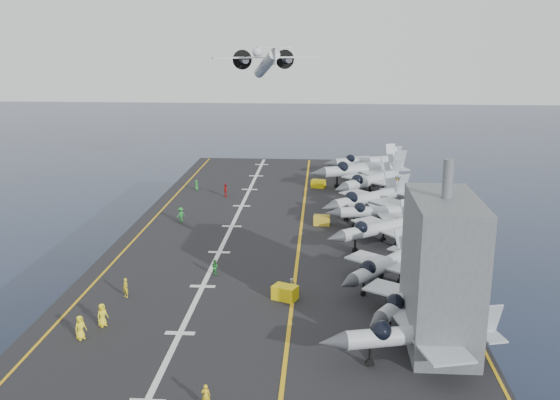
# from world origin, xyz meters

# --- Properties ---
(ground) EXTENTS (500.00, 500.00, 0.00)m
(ground) POSITION_xyz_m (0.00, 0.00, 0.00)
(ground) COLOR #142135
(ground) RESTS_ON ground
(hull) EXTENTS (36.00, 90.00, 10.00)m
(hull) POSITION_xyz_m (0.00, 0.00, 5.00)
(hull) COLOR #56595E
(hull) RESTS_ON ground
(flight_deck) EXTENTS (38.00, 92.00, 0.40)m
(flight_deck) POSITION_xyz_m (0.00, 0.00, 10.20)
(flight_deck) COLOR black
(flight_deck) RESTS_ON hull
(foul_line) EXTENTS (0.35, 90.00, 0.02)m
(foul_line) POSITION_xyz_m (3.00, 0.00, 10.42)
(foul_line) COLOR gold
(foul_line) RESTS_ON flight_deck
(landing_centerline) EXTENTS (0.50, 90.00, 0.02)m
(landing_centerline) POSITION_xyz_m (-6.00, 0.00, 10.42)
(landing_centerline) COLOR silver
(landing_centerline) RESTS_ON flight_deck
(deck_edge_port) EXTENTS (0.25, 90.00, 0.02)m
(deck_edge_port) POSITION_xyz_m (-17.00, 0.00, 10.42)
(deck_edge_port) COLOR gold
(deck_edge_port) RESTS_ON flight_deck
(deck_edge_stbd) EXTENTS (0.25, 90.00, 0.02)m
(deck_edge_stbd) POSITION_xyz_m (18.50, 0.00, 10.42)
(deck_edge_stbd) COLOR gold
(deck_edge_stbd) RESTS_ON flight_deck
(island_superstructure) EXTENTS (5.00, 10.00, 15.00)m
(island_superstructure) POSITION_xyz_m (15.00, -30.00, 17.90)
(island_superstructure) COLOR #56595E
(island_superstructure) RESTS_ON flight_deck
(fighter_jet_0) EXTENTS (15.57, 12.26, 4.77)m
(fighter_jet_0) POSITION_xyz_m (13.05, -33.24, 12.79)
(fighter_jet_0) COLOR #989FA7
(fighter_jet_0) RESTS_ON flight_deck
(fighter_jet_1) EXTENTS (14.00, 15.35, 4.44)m
(fighter_jet_1) POSITION_xyz_m (13.25, -25.92, 12.62)
(fighter_jet_1) COLOR #969FA7
(fighter_jet_1) RESTS_ON flight_deck
(fighter_jet_2) EXTENTS (14.57, 15.40, 4.46)m
(fighter_jet_2) POSITION_xyz_m (11.80, -18.26, 12.63)
(fighter_jet_2) COLOR gray
(fighter_jet_2) RESTS_ON flight_deck
(fighter_jet_3) EXTENTS (16.50, 15.50, 4.77)m
(fighter_jet_3) POSITION_xyz_m (12.53, -6.57, 12.79)
(fighter_jet_3) COLOR gray
(fighter_jet_3) RESTS_ON flight_deck
(fighter_jet_4) EXTENTS (14.39, 10.88, 4.53)m
(fighter_jet_4) POSITION_xyz_m (13.28, 1.00, 12.66)
(fighter_jet_4) COLOR gray
(fighter_jet_4) RESTS_ON flight_deck
(fighter_jet_5) EXTENTS (17.98, 17.58, 5.25)m
(fighter_jet_5) POSITION_xyz_m (12.00, 6.28, 13.02)
(fighter_jet_5) COLOR #9CA2AB
(fighter_jet_5) RESTS_ON flight_deck
(fighter_jet_6) EXTENTS (17.53, 18.13, 5.27)m
(fighter_jet_6) POSITION_xyz_m (13.02, 17.16, 13.04)
(fighter_jet_6) COLOR gray
(fighter_jet_6) RESTS_ON flight_deck
(fighter_jet_7) EXTENTS (19.54, 16.62, 5.75)m
(fighter_jet_7) POSITION_xyz_m (12.25, 23.99, 13.27)
(fighter_jet_7) COLOR gray
(fighter_jet_7) RESTS_ON flight_deck
(fighter_jet_8) EXTENTS (16.69, 13.88, 4.96)m
(fighter_jet_8) POSITION_xyz_m (13.48, 33.09, 12.88)
(fighter_jet_8) COLOR gray
(fighter_jet_8) RESTS_ON flight_deck
(tow_cart_a) EXTENTS (2.62, 2.22, 1.33)m
(tow_cart_a) POSITION_xyz_m (2.28, -22.47, 11.07)
(tow_cart_a) COLOR yellow
(tow_cart_a) RESTS_ON flight_deck
(tow_cart_b) EXTENTS (2.18, 1.48, 1.26)m
(tow_cart_b) POSITION_xyz_m (5.63, 1.53, 11.03)
(tow_cart_b) COLOR gold
(tow_cart_b) RESTS_ON flight_deck
(tow_cart_c) EXTENTS (2.48, 1.99, 1.29)m
(tow_cart_c) POSITION_xyz_m (5.00, 22.11, 11.05)
(tow_cart_c) COLOR #C9B309
(tow_cart_c) RESTS_ON flight_deck
(crew_0) EXTENTS (1.38, 1.47, 2.03)m
(crew_0) POSITION_xyz_m (-12.83, -29.10, 11.42)
(crew_0) COLOR yellow
(crew_0) RESTS_ON flight_deck
(crew_1) EXTENTS (1.34, 1.28, 1.87)m
(crew_1) POSITION_xyz_m (-12.75, -22.98, 11.33)
(crew_1) COLOR gold
(crew_1) RESTS_ON flight_deck
(crew_2) EXTENTS (1.16, 1.11, 1.61)m
(crew_2) POSITION_xyz_m (-5.30, -16.73, 11.21)
(crew_2) COLOR #288834
(crew_2) RESTS_ON flight_deck
(crew_3) EXTENTS (1.35, 1.42, 1.97)m
(crew_3) POSITION_xyz_m (-13.01, 1.64, 11.39)
(crew_3) COLOR #1F862E
(crew_3) RESTS_ON flight_deck
(crew_4) EXTENTS (1.00, 1.34, 2.05)m
(crew_4) POSITION_xyz_m (-9.13, 15.28, 11.42)
(crew_4) COLOR #B21919
(crew_4) RESTS_ON flight_deck
(crew_5) EXTENTS (1.07, 1.15, 1.60)m
(crew_5) POSITION_xyz_m (-14.45, 19.30, 11.20)
(crew_5) COLOR #268C33
(crew_5) RESTS_ON flight_deck
(crew_6) EXTENTS (1.04, 0.74, 1.65)m
(crew_6) POSITION_xyz_m (-1.90, -40.29, 11.23)
(crew_6) COLOR yellow
(crew_6) RESTS_ON flight_deck
(crew_7) EXTENTS (0.89, 1.11, 1.62)m
(crew_7) POSITION_xyz_m (2.83, -21.29, 11.21)
(crew_7) COLOR white
(crew_7) RESTS_ON flight_deck
(transport_plane) EXTENTS (25.69, 21.32, 5.20)m
(transport_plane) POSITION_xyz_m (-6.06, 52.20, 28.73)
(transport_plane) COLOR silver
(crew_8) EXTENTS (1.38, 1.47, 2.03)m
(crew_8) POSITION_xyz_m (-13.81, -31.51, 11.42)
(crew_8) COLOR yellow
(crew_8) RESTS_ON flight_deck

